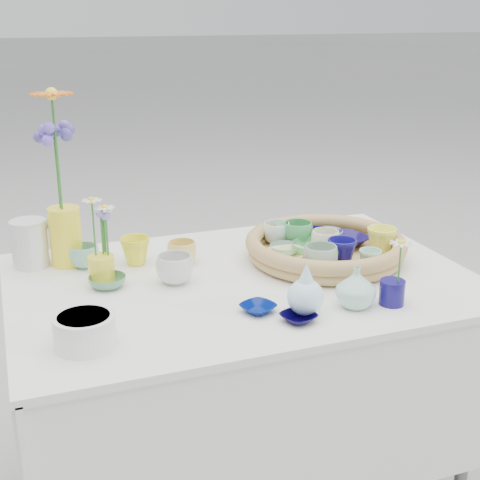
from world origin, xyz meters
name	(u,v)px	position (x,y,z in m)	size (l,w,h in m)	color
wicker_tray	(325,248)	(0.28, 0.05, 0.80)	(0.47, 0.47, 0.08)	#A07A3C
tray_ceramic_0	(318,236)	(0.31, 0.16, 0.80)	(0.11, 0.11, 0.03)	#05093E
tray_ceramic_1	(345,241)	(0.37, 0.10, 0.80)	(0.13, 0.13, 0.03)	#110948
tray_ceramic_2	(381,241)	(0.43, -0.01, 0.82)	(0.09, 0.09, 0.08)	#FBFF55
tray_ceramic_3	(312,249)	(0.24, 0.06, 0.80)	(0.12, 0.12, 0.04)	#58AA65
tray_ceramic_4	(320,259)	(0.20, -0.07, 0.82)	(0.10, 0.10, 0.08)	#8EAB94
tray_ceramic_5	(285,250)	(0.17, 0.09, 0.80)	(0.09, 0.09, 0.03)	#90B3AF
tray_ceramic_6	(277,233)	(0.18, 0.19, 0.82)	(0.09, 0.09, 0.07)	white
tray_ceramic_7	(325,242)	(0.29, 0.06, 0.82)	(0.09, 0.09, 0.07)	white
tray_ceramic_8	(328,234)	(0.35, 0.17, 0.80)	(0.09, 0.09, 0.03)	#A4BEEE
tray_ceramic_9	(342,252)	(0.28, -0.05, 0.82)	(0.08, 0.08, 0.08)	navy
tray_ceramic_10	(288,256)	(0.15, 0.04, 0.80)	(0.12, 0.12, 0.03)	#D7D477
tray_ceramic_11	(370,260)	(0.34, -0.11, 0.81)	(0.06, 0.06, 0.06)	#A5D5BD
tray_ceramic_12	(298,233)	(0.24, 0.16, 0.82)	(0.09, 0.09, 0.07)	#44A059
loose_ceramic_0	(135,251)	(-0.25, 0.21, 0.81)	(0.09, 0.09, 0.08)	yellow
loose_ceramic_1	(182,253)	(-0.13, 0.17, 0.80)	(0.09, 0.09, 0.07)	#E5C762
loose_ceramic_2	(107,282)	(-0.36, 0.06, 0.78)	(0.10, 0.10, 0.03)	#4F835C
loose_ceramic_3	(175,269)	(-0.18, 0.03, 0.80)	(0.10, 0.10, 0.08)	silver
loose_ceramic_4	(258,308)	(-0.04, -0.22, 0.78)	(0.08, 0.08, 0.02)	#001366
loose_ceramic_5	(84,256)	(-0.40, 0.23, 0.80)	(0.08, 0.08, 0.07)	#77B6A6
loose_ceramic_6	(299,318)	(0.03, -0.30, 0.78)	(0.08, 0.08, 0.02)	black
fluted_bowl	(85,331)	(-0.46, -0.25, 0.80)	(0.14, 0.14, 0.07)	white
bud_vase_paleblue	(306,288)	(0.06, -0.27, 0.83)	(0.09, 0.09, 0.14)	#C0EAFF
bud_vase_seafoam	(356,287)	(0.20, -0.27, 0.82)	(0.10, 0.10, 0.11)	#A4D2C4
bud_vase_cobalt	(392,292)	(0.29, -0.29, 0.80)	(0.06, 0.06, 0.06)	#120B56
single_daisy	(400,263)	(0.30, -0.30, 0.88)	(0.07, 0.07, 0.12)	white
tall_vase_yellow	(66,236)	(-0.44, 0.27, 0.85)	(0.09, 0.09, 0.17)	yellow
gerbera	(57,153)	(-0.45, 0.26, 1.10)	(0.13, 0.13, 0.34)	orange
hydrangea	(58,173)	(-0.45, 0.28, 1.04)	(0.08, 0.08, 0.28)	#4B419E
white_pitcher	(30,243)	(-0.54, 0.30, 0.83)	(0.14, 0.10, 0.14)	silver
daisy_cup	(102,269)	(-0.37, 0.10, 0.80)	(0.07, 0.07, 0.08)	yellow
daisy_posy	(98,226)	(-0.37, 0.11, 0.92)	(0.08, 0.08, 0.16)	white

